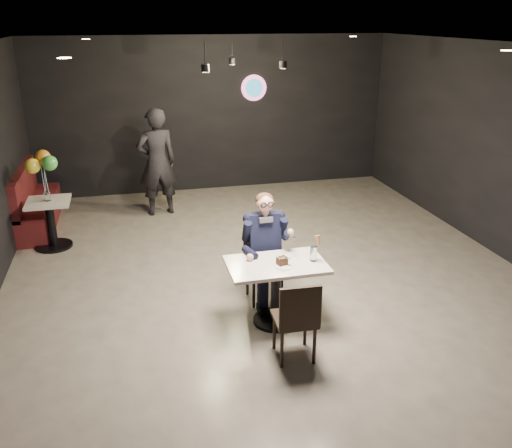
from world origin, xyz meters
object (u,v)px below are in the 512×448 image
object	(u,v)px
seated_man	(264,247)
balloon_vase	(47,196)
main_table	(276,293)
chair_near	(295,317)
side_table	(51,223)
sundae_glass	(313,254)
passerby	(157,162)
chair_far	(264,266)
booth_bench	(38,198)

from	to	relation	value
seated_man	balloon_vase	world-z (taller)	seated_man
main_table	chair_near	world-z (taller)	chair_near
seated_man	side_table	xyz separation A→B (m)	(-2.72, 2.36, -0.33)
seated_man	sundae_glass	xyz separation A→B (m)	(0.42, -0.59, 0.12)
seated_man	passerby	world-z (taller)	passerby
seated_man	side_table	distance (m)	3.62
chair_far	passerby	bearing A→B (deg)	106.18
main_table	chair_far	world-z (taller)	chair_far
side_table	passerby	world-z (taller)	passerby
sundae_glass	seated_man	bearing A→B (deg)	125.73
sundae_glass	passerby	world-z (taller)	passerby
chair_far	passerby	distance (m)	3.68
passerby	chair_far	bearing A→B (deg)	96.90
seated_man	balloon_vase	size ratio (longest dim) A/B	10.18
passerby	balloon_vase	bearing A→B (deg)	24.57
chair_near	passerby	distance (m)	4.88
sundae_glass	booth_bench	world-z (taller)	booth_bench
passerby	seated_man	bearing A→B (deg)	96.90
booth_bench	chair_near	bearing A→B (deg)	-56.72
chair_near	balloon_vase	bearing A→B (deg)	129.73
main_table	sundae_glass	size ratio (longest dim) A/B	6.35
chair_far	seated_man	distance (m)	0.26
side_table	passerby	bearing A→B (deg)	33.84
main_table	seated_man	bearing A→B (deg)	90.00
chair_far	passerby	xyz separation A→B (m)	(-1.02, 3.50, 0.48)
main_table	passerby	world-z (taller)	passerby
main_table	booth_bench	world-z (taller)	booth_bench
chair_near	side_table	xyz separation A→B (m)	(-2.72, 3.61, -0.07)
chair_near	seated_man	size ratio (longest dim) A/B	0.64
seated_man	sundae_glass	bearing A→B (deg)	-54.27
booth_bench	balloon_vase	world-z (taller)	booth_bench
balloon_vase	passerby	xyz separation A→B (m)	(1.71, 1.14, 0.12)
side_table	balloon_vase	size ratio (longest dim) A/B	5.54
seated_man	chair_near	bearing A→B (deg)	-90.00
sundae_glass	balloon_vase	world-z (taller)	sundae_glass
main_table	chair_near	bearing A→B (deg)	-90.00
chair_near	sundae_glass	distance (m)	0.87
main_table	chair_far	bearing A→B (deg)	90.00
chair_far	booth_bench	xyz separation A→B (m)	(-3.02, 3.36, 0.04)
booth_bench	balloon_vase	bearing A→B (deg)	-73.30
chair_far	side_table	bearing A→B (deg)	139.10
balloon_vase	passerby	world-z (taller)	passerby
passerby	main_table	bearing A→B (deg)	94.80
chair_near	booth_bench	world-z (taller)	booth_bench
seated_man	balloon_vase	bearing A→B (deg)	139.10
main_table	booth_bench	distance (m)	4.94
main_table	sundae_glass	bearing A→B (deg)	-4.90
sundae_glass	side_table	world-z (taller)	sundae_glass
chair_far	sundae_glass	bearing A→B (deg)	-54.27
balloon_vase	booth_bench	bearing A→B (deg)	106.70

